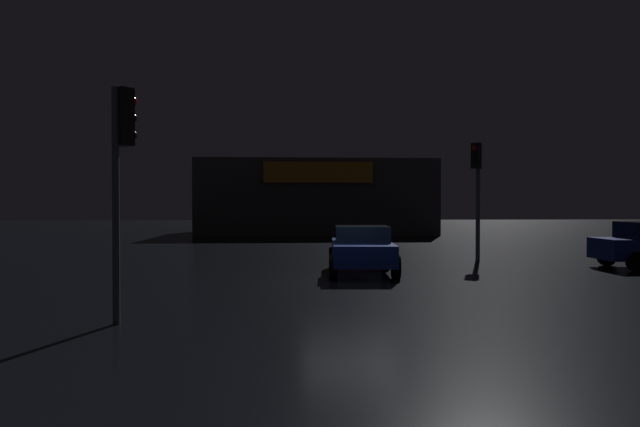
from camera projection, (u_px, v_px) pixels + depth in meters
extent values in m
plane|color=black|center=(349.00, 281.00, 15.32)|extent=(120.00, 120.00, 0.00)
cube|color=#4C4742|center=(314.00, 198.00, 41.56)|extent=(16.22, 9.83, 5.14)
cube|color=orange|center=(318.00, 172.00, 36.48)|extent=(7.07, 0.24, 1.35)
cylinder|color=#595B60|center=(478.00, 202.00, 20.97)|extent=(0.16, 0.16, 4.36)
cube|color=black|center=(476.00, 156.00, 20.82)|extent=(0.41, 0.41, 0.96)
sphere|color=red|center=(474.00, 148.00, 20.70)|extent=(0.20, 0.20, 0.20)
sphere|color=black|center=(474.00, 156.00, 20.70)|extent=(0.20, 0.20, 0.20)
sphere|color=black|center=(474.00, 163.00, 20.71)|extent=(0.20, 0.20, 0.20)
cylinder|color=#595B60|center=(116.00, 206.00, 9.80)|extent=(0.13, 0.13, 4.13)
cube|color=black|center=(123.00, 117.00, 9.89)|extent=(0.41, 0.41, 1.01)
sphere|color=red|center=(131.00, 101.00, 10.01)|extent=(0.20, 0.20, 0.20)
sphere|color=black|center=(131.00, 118.00, 10.02)|extent=(0.20, 0.20, 0.20)
sphere|color=black|center=(131.00, 135.00, 10.02)|extent=(0.20, 0.20, 0.20)
cube|color=navy|center=(362.00, 252.00, 16.95)|extent=(2.02, 4.03, 0.61)
cube|color=black|center=(362.00, 234.00, 16.86)|extent=(1.68, 1.75, 0.48)
cylinder|color=black|center=(332.00, 258.00, 18.26)|extent=(0.27, 0.72, 0.70)
cylinder|color=black|center=(386.00, 258.00, 18.24)|extent=(0.27, 0.72, 0.70)
cylinder|color=black|center=(333.00, 267.00, 15.68)|extent=(0.27, 0.72, 0.70)
cylinder|color=black|center=(396.00, 267.00, 15.66)|extent=(0.27, 0.72, 0.70)
cylinder|color=black|center=(607.00, 257.00, 19.16)|extent=(0.61, 0.23, 0.60)
cylinder|color=black|center=(637.00, 262.00, 17.51)|extent=(0.61, 0.23, 0.60)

